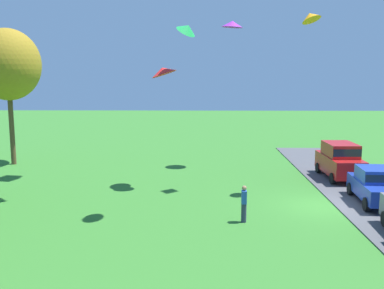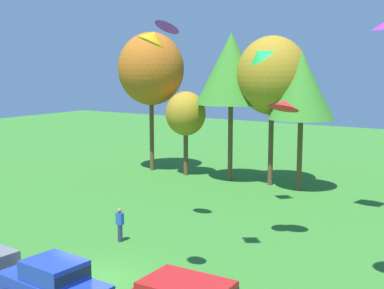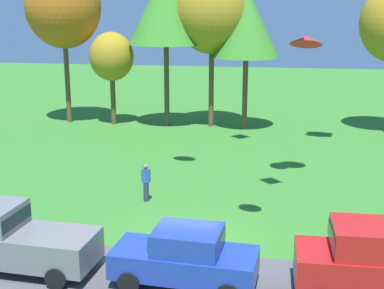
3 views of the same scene
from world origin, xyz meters
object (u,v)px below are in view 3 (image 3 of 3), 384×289
object	(u,v)px
tree_far_left	(212,13)
car_pickup_by_flagpole	(14,238)
tree_center_back	(112,57)
tree_right_of_center	(166,6)
car_suv_far_end	(377,259)
tree_lone_near	(63,7)
tree_left_of_center	(247,24)
car_sedan_mid_row	(186,255)
person_beside_suv	(146,182)
kite_delta_low_drifter	(306,40)

from	to	relation	value
tree_far_left	car_pickup_by_flagpole	bearing A→B (deg)	-98.57
tree_center_back	tree_right_of_center	distance (m)	5.33
car_suv_far_end	tree_lone_near	bearing A→B (deg)	129.46
tree_center_back	car_pickup_by_flagpole	bearing A→B (deg)	-80.48
tree_center_back	tree_left_of_center	world-z (taller)	tree_left_of_center
car_sedan_mid_row	tree_lone_near	distance (m)	27.01
car_pickup_by_flagpole	tree_lone_near	world-z (taller)	tree_lone_near
person_beside_suv	tree_right_of_center	world-z (taller)	tree_right_of_center
car_suv_far_end	tree_left_of_center	size ratio (longest dim) A/B	0.49
tree_center_back	tree_right_of_center	size ratio (longest dim) A/B	0.60
car_pickup_by_flagpole	car_sedan_mid_row	xyz separation A→B (m)	(5.65, -0.16, -0.07)
car_pickup_by_flagpole	person_beside_suv	distance (m)	7.41
car_suv_far_end	tree_center_back	xyz separation A→B (m)	(-14.96, 22.27, 3.60)
tree_left_of_center	kite_delta_low_drifter	xyz separation A→B (m)	(3.52, -11.08, -0.38)
tree_lone_near	kite_delta_low_drifter	xyz separation A→B (m)	(16.62, -11.32, -1.52)
tree_left_of_center	car_sedan_mid_row	bearing A→B (deg)	-90.52
car_pickup_by_flagpole	car_sedan_mid_row	world-z (taller)	car_pickup_by_flagpole
person_beside_suv	tree_right_of_center	bearing A→B (deg)	98.67
car_sedan_mid_row	tree_far_left	xyz separation A→B (m)	(-2.23, 22.84, 6.90)
car_suv_far_end	tree_lone_near	distance (m)	29.91
car_suv_far_end	tree_right_of_center	world-z (taller)	tree_right_of_center
car_pickup_by_flagpole	person_beside_suv	size ratio (longest dim) A/B	2.99
car_suv_far_end	car_pickup_by_flagpole	bearing A→B (deg)	179.92
person_beside_suv	tree_center_back	distance (m)	17.07
tree_far_left	tree_left_of_center	bearing A→B (deg)	-11.92
car_pickup_by_flagpole	person_beside_suv	bearing A→B (deg)	69.36
car_pickup_by_flagpole	kite_delta_low_drifter	world-z (taller)	kite_delta_low_drifter
tree_left_of_center	tree_center_back	bearing A→B (deg)	179.50
tree_right_of_center	car_pickup_by_flagpole	bearing A→B (deg)	-90.67
tree_left_of_center	car_suv_far_end	bearing A→B (deg)	-76.38
tree_lone_near	tree_left_of_center	size ratio (longest dim) A/B	1.19
car_sedan_mid_row	tree_far_left	size ratio (longest dim) A/B	0.42
person_beside_suv	tree_center_back	world-z (taller)	tree_center_back
tree_center_back	tree_left_of_center	bearing A→B (deg)	-0.50
car_pickup_by_flagpole	tree_lone_near	size ratio (longest dim) A/B	0.45
tree_center_back	car_sedan_mid_row	bearing A→B (deg)	-67.28
person_beside_suv	tree_left_of_center	world-z (taller)	tree_left_of_center
car_sedan_mid_row	kite_delta_low_drifter	xyz separation A→B (m)	(3.73, 11.25, 5.81)
tree_lone_near	tree_right_of_center	world-z (taller)	tree_lone_near
car_pickup_by_flagpole	car_suv_far_end	bearing A→B (deg)	-0.08
car_pickup_by_flagpole	tree_right_of_center	distance (m)	23.50
car_suv_far_end	person_beside_suv	xyz separation A→B (m)	(-8.62, 6.94, -0.42)
car_pickup_by_flagpole	tree_right_of_center	world-z (taller)	tree_right_of_center
car_pickup_by_flagpole	person_beside_suv	xyz separation A→B (m)	(2.61, 6.93, -0.23)
car_suv_far_end	person_beside_suv	bearing A→B (deg)	141.15
car_suv_far_end	kite_delta_low_drifter	bearing A→B (deg)	99.46
car_pickup_by_flagpole	tree_right_of_center	size ratio (longest dim) A/B	0.46
car_pickup_by_flagpole	tree_left_of_center	xyz separation A→B (m)	(5.85, 22.17, 6.13)
tree_left_of_center	kite_delta_low_drifter	size ratio (longest dim) A/B	6.24
tree_center_back	kite_delta_low_drifter	bearing A→B (deg)	-40.41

